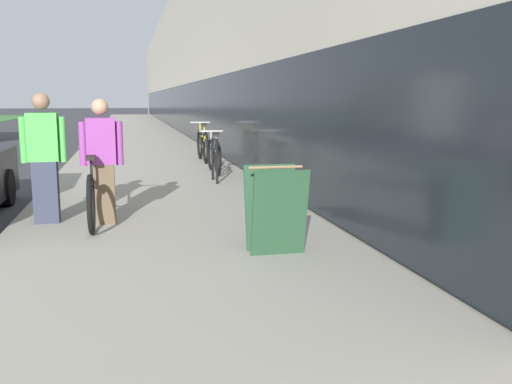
{
  "coord_description": "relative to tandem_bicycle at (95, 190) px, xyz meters",
  "views": [
    {
      "loc": [
        5.17,
        -5.32,
        1.71
      ],
      "look_at": [
        9.14,
        12.23,
        -1.23
      ],
      "focal_mm": 40.0,
      "sensor_mm": 36.0,
      "label": 1
    }
  ],
  "objects": [
    {
      "name": "sidewalk_slab",
      "position": [
        0.92,
        18.59,
        -0.45
      ],
      "size": [
        3.96,
        70.0,
        0.14
      ],
      "color": "gray",
      "rests_on": "ground"
    },
    {
      "name": "cruiser_bike_nearest",
      "position": [
        2.24,
        4.32,
        -0.01
      ],
      "size": [
        0.52,
        1.69,
        0.89
      ],
      "color": "black",
      "rests_on": "sidewalk_slab"
    },
    {
      "name": "sandwich_board_sign",
      "position": [
        1.89,
        -2.18,
        0.07
      ],
      "size": [
        0.56,
        0.56,
        0.9
      ],
      "color": "#23472D",
      "rests_on": "sidewalk_slab"
    },
    {
      "name": "storefront_facade",
      "position": [
        7.94,
        26.59,
        3.05
      ],
      "size": [
        10.01,
        70.0,
        7.17
      ],
      "color": "beige",
      "rests_on": "ground"
    },
    {
      "name": "cruiser_bike_middle",
      "position": [
        2.31,
        6.69,
        0.03
      ],
      "size": [
        0.52,
        1.91,
        0.98
      ],
      "color": "black",
      "rests_on": "sidewalk_slab"
    },
    {
      "name": "person_bystander",
      "position": [
        -0.6,
        -0.15,
        0.44
      ],
      "size": [
        0.56,
        0.22,
        1.64
      ],
      "color": "#33384C",
      "rests_on": "sidewalk_slab"
    },
    {
      "name": "bike_rack_hoop",
      "position": [
        2.05,
        2.98,
        0.13
      ],
      "size": [
        0.05,
        0.6,
        0.84
      ],
      "color": "black",
      "rests_on": "sidewalk_slab"
    },
    {
      "name": "person_rider",
      "position": [
        0.12,
        -0.34,
        0.41
      ],
      "size": [
        0.53,
        0.21,
        1.57
      ],
      "color": "brown",
      "rests_on": "sidewalk_slab"
    },
    {
      "name": "tandem_bicycle",
      "position": [
        0.0,
        0.0,
        0.0
      ],
      "size": [
        0.52,
        2.65,
        0.9
      ],
      "color": "black",
      "rests_on": "sidewalk_slab"
    }
  ]
}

